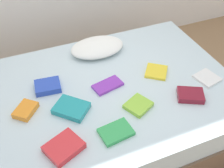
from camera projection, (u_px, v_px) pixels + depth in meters
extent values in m
plane|color=#93704C|center=(114.00, 125.00, 2.54)|extent=(8.00, 8.00, 0.00)
cube|color=brown|center=(114.00, 115.00, 2.45)|extent=(2.00, 1.50, 0.28)
cube|color=silver|center=(114.00, 96.00, 2.28)|extent=(1.96, 1.46, 0.22)
ellipsoid|color=white|center=(97.00, 47.00, 2.52)|extent=(0.50, 0.34, 0.10)
cube|color=white|center=(207.00, 78.00, 2.27)|extent=(0.21, 0.21, 0.02)
cube|color=#8CC638|center=(138.00, 105.00, 2.03)|extent=(0.23, 0.22, 0.03)
cube|color=maroon|center=(190.00, 95.00, 2.10)|extent=(0.24, 0.22, 0.05)
cube|color=teal|center=(71.00, 108.00, 2.00)|extent=(0.30, 0.30, 0.05)
cube|color=green|center=(116.00, 132.00, 1.85)|extent=(0.23, 0.18, 0.03)
cube|color=orange|center=(26.00, 110.00, 1.99)|extent=(0.21, 0.21, 0.04)
cube|color=yellow|center=(156.00, 72.00, 2.32)|extent=(0.25, 0.25, 0.02)
cube|color=red|center=(64.00, 147.00, 1.75)|extent=(0.28, 0.26, 0.05)
cube|color=#2847B7|center=(48.00, 86.00, 2.17)|extent=(0.21, 0.18, 0.05)
cube|color=purple|center=(108.00, 85.00, 2.20)|extent=(0.26, 0.18, 0.02)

